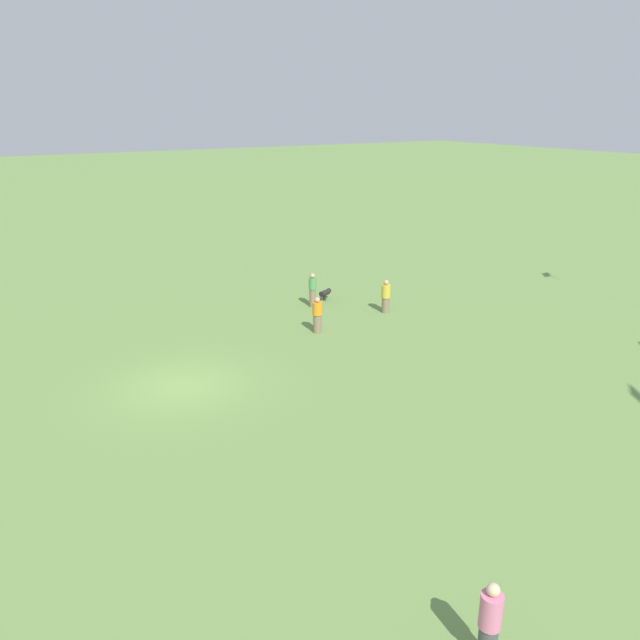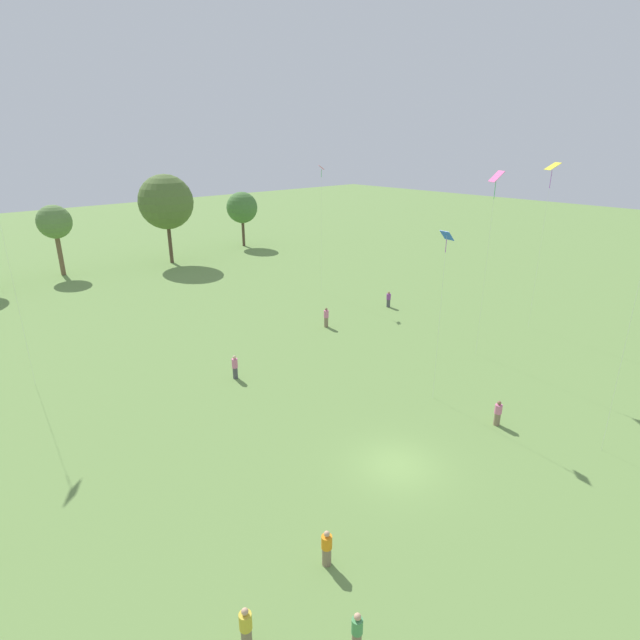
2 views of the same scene
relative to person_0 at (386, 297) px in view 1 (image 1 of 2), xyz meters
The scene contains 6 objects.
ground_plane 11.73m from the person_0, 14.43° to the left, with size 240.00×240.00×0.00m, color #6B8E47.
person_0 is the anchor object (origin of this frame).
person_1 20.15m from the person_0, 57.93° to the left, with size 0.56×0.56×1.74m.
person_2 3.67m from the person_0, 46.18° to the right, with size 0.52×0.52×1.71m.
person_7 4.35m from the person_0, ahead, with size 0.53×0.53×1.63m.
dog_0 3.57m from the person_0, 66.90° to the right, with size 0.82×0.53×0.57m.
Camera 1 is at (6.46, 19.97, 9.56)m, focal length 35.00 mm.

